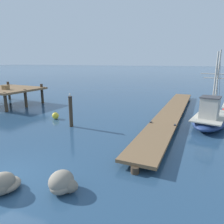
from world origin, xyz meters
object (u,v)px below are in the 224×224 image
shore_rock_mid_cluster (4,184)px  mooring_piling (71,111)px  fishing_boat_1 (210,118)px  shore_rock_near_right (62,183)px  perched_seagull (70,94)px  mooring_buoy (55,116)px

shore_rock_mid_cluster → mooring_piling: bearing=103.6°
fishing_boat_1 → mooring_piling: size_ratio=2.93×
fishing_boat_1 → shore_rock_mid_cluster: fishing_boat_1 is taller
mooring_piling → shore_rock_near_right: (3.76, -6.70, -0.81)m
shore_rock_near_right → shore_rock_mid_cluster: (-1.94, -0.77, -0.01)m
fishing_boat_1 → shore_rock_near_right: fishing_boat_1 is taller
perched_seagull → shore_rock_mid_cluster: size_ratio=0.26×
shore_rock_near_right → shore_rock_mid_cluster: size_ratio=0.89×
perched_seagull → shore_rock_mid_cluster: perched_seagull is taller
fishing_boat_1 → perched_seagull: fishing_boat_1 is taller
shore_rock_mid_cluster → perched_seagull: bearing=103.7°
perched_seagull → shore_rock_near_right: (3.76, -6.71, -2.01)m
mooring_buoy → shore_rock_near_right: bearing=-53.0°
mooring_piling → perched_seagull: size_ratio=6.16×
shore_rock_mid_cluster → fishing_boat_1: bearing=55.8°
perched_seagull → mooring_piling: bearing=-61.5°
fishing_boat_1 → shore_rock_mid_cluster: 13.16m
mooring_piling → perched_seagull: bearing=118.5°
mooring_piling → mooring_buoy: mooring_piling is taller
mooring_piling → shore_rock_mid_cluster: mooring_piling is taller
mooring_piling → shore_rock_near_right: bearing=-60.7°
fishing_boat_1 → shore_rock_near_right: size_ratio=5.35×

